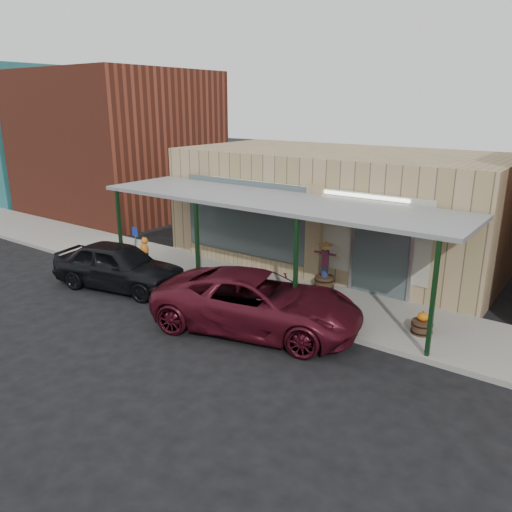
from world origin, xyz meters
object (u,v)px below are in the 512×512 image
Objects in this scene: barrel_pumpkin at (422,325)px; parked_sedan at (119,265)px; car_maroon at (258,302)px; handicap_sign at (136,243)px; barrel_scarecrow at (325,273)px.

barrel_pumpkin is 9.62m from parked_sedan.
parked_sedan reaches higher than car_maroon.
handicap_sign is 0.28× the size of car_maroon.
barrel_scarecrow is 2.54× the size of barrel_pumpkin.
handicap_sign reaches higher than barrel_pumpkin.
parked_sedan reaches higher than barrel_pumpkin.
barrel_pumpkin is 10.07m from handicap_sign.
parked_sedan is at bearing -167.05° from barrel_pumpkin.
handicap_sign is 0.33× the size of parked_sedan.
car_maroon is (5.56, 0.13, 0.01)m from parked_sedan.
barrel_scarecrow is 3.44m from car_maroon.
barrel_scarecrow reaches higher than car_maroon.
barrel_scarecrow is 1.02× the size of handicap_sign.
barrel_scarecrow is at bearing 28.25° from handicap_sign.
parked_sedan is (0.63, -1.30, -0.38)m from handicap_sign.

